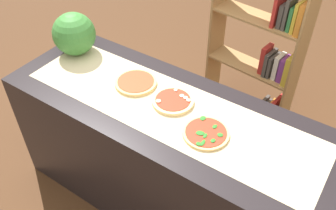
% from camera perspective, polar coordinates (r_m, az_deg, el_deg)
% --- Properties ---
extents(ground_plane, '(12.00, 12.00, 0.00)m').
position_cam_1_polar(ground_plane, '(2.83, -0.00, -14.13)').
color(ground_plane, '#4C2D19').
extents(counter, '(2.09, 0.75, 0.90)m').
position_cam_1_polar(counter, '(2.47, -0.00, -8.22)').
color(counter, black).
rests_on(counter, ground_plane).
extents(parchment_paper, '(1.85, 0.50, 0.00)m').
position_cam_1_polar(parchment_paper, '(2.14, -0.00, -0.38)').
color(parchment_paper, beige).
rests_on(parchment_paper, counter).
extents(pizza_plain_0, '(0.27, 0.27, 0.02)m').
position_cam_1_polar(pizza_plain_0, '(2.31, -5.05, 3.52)').
color(pizza_plain_0, '#DBB26B').
rests_on(pizza_plain_0, parchment_paper).
extents(pizza_mushroom_1, '(0.25, 0.25, 0.03)m').
position_cam_1_polar(pizza_mushroom_1, '(2.17, 0.78, 0.65)').
color(pizza_mushroom_1, '#E5C17F').
rests_on(pizza_mushroom_1, parchment_paper).
extents(pizza_spinach_2, '(0.26, 0.26, 0.02)m').
position_cam_1_polar(pizza_spinach_2, '(1.99, 5.95, -4.37)').
color(pizza_spinach_2, '#DBB26B').
rests_on(pizza_spinach_2, parchment_paper).
extents(watermelon, '(0.29, 0.29, 0.29)m').
position_cam_1_polar(watermelon, '(2.61, -14.45, 10.70)').
color(watermelon, '#387A33').
rests_on(watermelon, counter).
extents(bookshelf, '(0.81, 0.34, 1.41)m').
position_cam_1_polar(bookshelf, '(3.14, 15.06, 8.14)').
color(bookshelf, '#A87A47').
rests_on(bookshelf, ground_plane).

